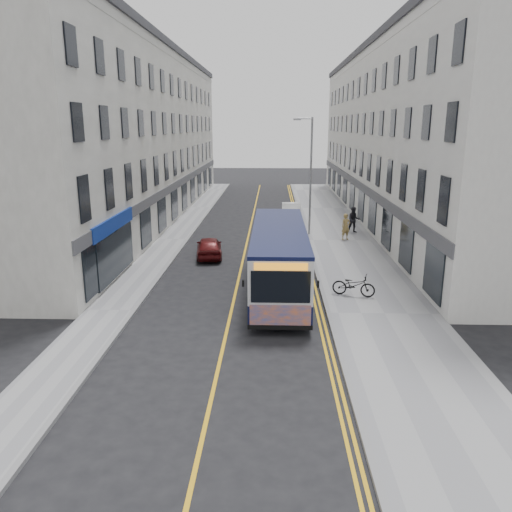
# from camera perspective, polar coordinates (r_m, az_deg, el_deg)

# --- Properties ---
(ground) EXTENTS (140.00, 140.00, 0.00)m
(ground) POSITION_cam_1_polar(r_m,az_deg,el_deg) (21.71, -2.65, -5.47)
(ground) COLOR black
(ground) RESTS_ON ground
(pavement_east) EXTENTS (4.50, 64.00, 0.12)m
(pavement_east) POSITION_cam_1_polar(r_m,az_deg,el_deg) (33.46, 9.74, 1.70)
(pavement_east) COLOR gray
(pavement_east) RESTS_ON ground
(pavement_west) EXTENTS (2.00, 64.00, 0.12)m
(pavement_west) POSITION_cam_1_polar(r_m,az_deg,el_deg) (33.82, -9.51, 1.85)
(pavement_west) COLOR gray
(pavement_west) RESTS_ON ground
(kerb_east) EXTENTS (0.18, 64.00, 0.13)m
(kerb_east) POSITION_cam_1_polar(r_m,az_deg,el_deg) (33.23, 5.90, 1.75)
(kerb_east) COLOR slate
(kerb_east) RESTS_ON ground
(kerb_west) EXTENTS (0.18, 64.00, 0.13)m
(kerb_west) POSITION_cam_1_polar(r_m,az_deg,el_deg) (33.63, -7.84, 1.85)
(kerb_west) COLOR slate
(kerb_west) RESTS_ON ground
(road_centre_line) EXTENTS (0.12, 64.00, 0.01)m
(road_centre_line) POSITION_cam_1_polar(r_m,az_deg,el_deg) (33.20, -1.01, 1.71)
(road_centre_line) COLOR gold
(road_centre_line) RESTS_ON ground
(road_dbl_yellow_inner) EXTENTS (0.10, 64.00, 0.01)m
(road_dbl_yellow_inner) POSITION_cam_1_polar(r_m,az_deg,el_deg) (33.21, 5.12, 1.66)
(road_dbl_yellow_inner) COLOR gold
(road_dbl_yellow_inner) RESTS_ON ground
(road_dbl_yellow_outer) EXTENTS (0.10, 64.00, 0.01)m
(road_dbl_yellow_outer) POSITION_cam_1_polar(r_m,az_deg,el_deg) (33.22, 5.46, 1.65)
(road_dbl_yellow_outer) COLOR gold
(road_dbl_yellow_outer) RESTS_ON ground
(terrace_east) EXTENTS (6.00, 46.00, 13.00)m
(terrace_east) POSITION_cam_1_polar(r_m,az_deg,el_deg) (42.46, 15.72, 12.88)
(terrace_east) COLOR silver
(terrace_east) RESTS_ON ground
(terrace_west) EXTENTS (6.00, 46.00, 13.00)m
(terrace_west) POSITION_cam_1_polar(r_m,az_deg,el_deg) (42.68, -12.89, 13.06)
(terrace_west) COLOR silver
(terrace_west) RESTS_ON ground
(streetlamp) EXTENTS (1.32, 0.18, 8.00)m
(streetlamp) POSITION_cam_1_polar(r_m,az_deg,el_deg) (34.53, 6.15, 9.50)
(streetlamp) COLOR gray
(streetlamp) RESTS_ON ground
(city_bus) EXTENTS (2.44, 10.41, 3.02)m
(city_bus) POSITION_cam_1_polar(r_m,az_deg,el_deg) (22.81, 2.65, -0.11)
(city_bus) COLOR black
(city_bus) RESTS_ON ground
(bicycle) EXTENTS (2.01, 1.19, 1.00)m
(bicycle) POSITION_cam_1_polar(r_m,az_deg,el_deg) (22.58, 11.10, -3.27)
(bicycle) COLOR black
(bicycle) RESTS_ON pavement_east
(pedestrian_near) EXTENTS (0.74, 0.62, 1.73)m
(pedestrian_near) POSITION_cam_1_polar(r_m,az_deg,el_deg) (33.51, 10.22, 3.32)
(pedestrian_near) COLOR olive
(pedestrian_near) RESTS_ON pavement_east
(pedestrian_far) EXTENTS (0.90, 0.71, 1.81)m
(pedestrian_far) POSITION_cam_1_polar(r_m,az_deg,el_deg) (35.87, 11.11, 4.09)
(pedestrian_far) COLOR black
(pedestrian_far) RESTS_ON pavement_east
(car_white) EXTENTS (1.58, 4.37, 1.43)m
(car_white) POSITION_cam_1_polar(r_m,az_deg,el_deg) (40.15, 4.06, 5.00)
(car_white) COLOR silver
(car_white) RESTS_ON ground
(car_maroon) EXTENTS (1.88, 3.72, 1.22)m
(car_maroon) POSITION_cam_1_polar(r_m,az_deg,el_deg) (29.18, -5.37, 1.03)
(car_maroon) COLOR #510D0E
(car_maroon) RESTS_ON ground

